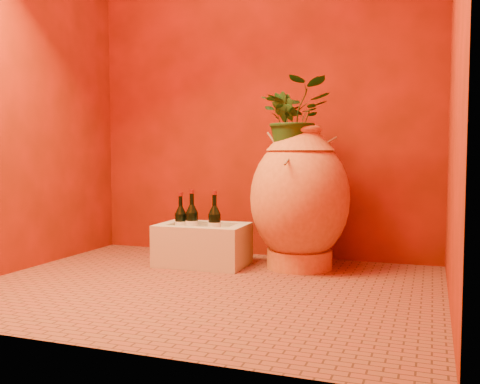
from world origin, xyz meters
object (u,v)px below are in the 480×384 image
at_px(amphora, 300,198).
at_px(wall_tap, 312,143).
at_px(stone_basin, 203,245).
at_px(wine_bottle_c, 192,223).
at_px(wine_bottle_b, 181,224).
at_px(wine_bottle_a, 215,225).

relative_size(amphora, wall_tap, 5.73).
bearing_deg(wall_tap, stone_basin, -148.19).
relative_size(amphora, wine_bottle_c, 2.60).
height_order(stone_basin, wall_tap, wall_tap).
bearing_deg(stone_basin, amphora, 11.24).
height_order(amphora, wine_bottle_c, amphora).
bearing_deg(wine_bottle_b, wine_bottle_c, -4.68).
bearing_deg(wall_tap, wine_bottle_a, -144.13).
bearing_deg(stone_basin, wine_bottle_b, 172.40).
relative_size(wine_bottle_a, wine_bottle_b, 1.06).
height_order(wine_bottle_a, wine_bottle_b, wine_bottle_a).
distance_m(stone_basin, wine_bottle_b, 0.22).
height_order(amphora, wine_bottle_b, amphora).
bearing_deg(wall_tap, wine_bottle_c, -152.31).
xyz_separation_m(amphora, wall_tap, (0.02, 0.27, 0.35)).
bearing_deg(wall_tap, amphora, -93.33).
bearing_deg(wine_bottle_b, amphora, 7.22).
xyz_separation_m(stone_basin, wine_bottle_a, (0.08, -0.00, 0.14)).
bearing_deg(wine_bottle_b, stone_basin, -7.60).
xyz_separation_m(amphora, wine_bottle_a, (-0.53, -0.13, -0.18)).
bearing_deg(wine_bottle_c, wine_bottle_a, -6.57).
xyz_separation_m(wine_bottle_c, wall_tap, (0.72, 0.38, 0.53)).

